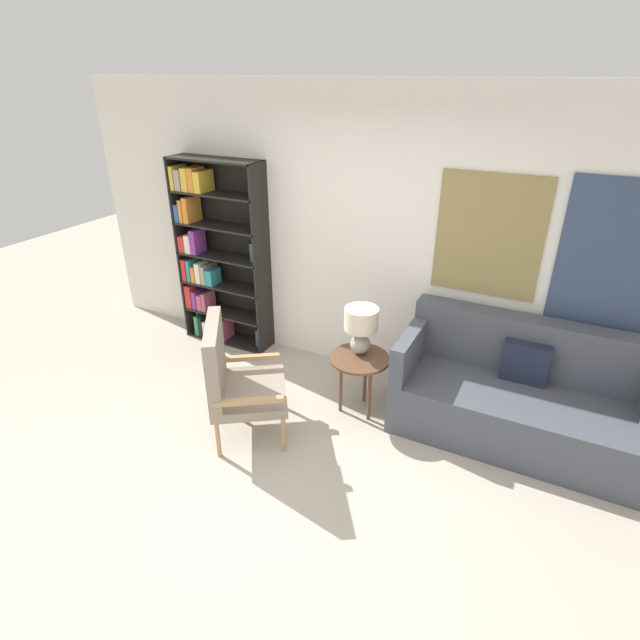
{
  "coord_description": "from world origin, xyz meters",
  "views": [
    {
      "loc": [
        1.61,
        -2.13,
        2.75
      ],
      "look_at": [
        -0.05,
        1.15,
        0.9
      ],
      "focal_mm": 28.0,
      "sensor_mm": 36.0,
      "label": 1
    }
  ],
  "objects_px": {
    "armchair": "(232,375)",
    "bookshelf": "(213,258)",
    "table_lamp": "(361,325)",
    "side_table": "(359,363)",
    "couch": "(517,398)"
  },
  "relations": [
    {
      "from": "bookshelf",
      "to": "side_table",
      "type": "relative_size",
      "value": 3.59
    },
    {
      "from": "bookshelf",
      "to": "side_table",
      "type": "height_order",
      "value": "bookshelf"
    },
    {
      "from": "armchair",
      "to": "table_lamp",
      "type": "bearing_deg",
      "value": 45.76
    },
    {
      "from": "armchair",
      "to": "bookshelf",
      "type": "bearing_deg",
      "value": 131.26
    },
    {
      "from": "bookshelf",
      "to": "armchair",
      "type": "distance_m",
      "value": 1.77
    },
    {
      "from": "side_table",
      "to": "table_lamp",
      "type": "distance_m",
      "value": 0.34
    },
    {
      "from": "bookshelf",
      "to": "table_lamp",
      "type": "bearing_deg",
      "value": -14.5
    },
    {
      "from": "armchair",
      "to": "table_lamp",
      "type": "height_order",
      "value": "armchair"
    },
    {
      "from": "armchair",
      "to": "couch",
      "type": "relative_size",
      "value": 0.53
    },
    {
      "from": "armchair",
      "to": "couch",
      "type": "height_order",
      "value": "armchair"
    },
    {
      "from": "couch",
      "to": "side_table",
      "type": "height_order",
      "value": "couch"
    },
    {
      "from": "couch",
      "to": "table_lamp",
      "type": "xyz_separation_m",
      "value": [
        -1.3,
        -0.24,
        0.47
      ]
    },
    {
      "from": "bookshelf",
      "to": "couch",
      "type": "height_order",
      "value": "bookshelf"
    },
    {
      "from": "table_lamp",
      "to": "couch",
      "type": "bearing_deg",
      "value": 10.26
    },
    {
      "from": "armchair",
      "to": "table_lamp",
      "type": "relative_size",
      "value": 2.39
    }
  ]
}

